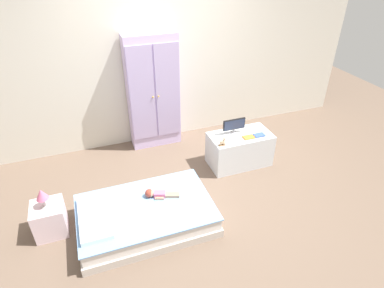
{
  "coord_description": "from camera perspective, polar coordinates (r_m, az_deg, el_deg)",
  "views": [
    {
      "loc": [
        -1.09,
        -2.88,
        2.73
      ],
      "look_at": [
        0.06,
        0.32,
        0.56
      ],
      "focal_mm": 30.1,
      "sensor_mm": 36.0,
      "label": 1
    }
  ],
  "objects": [
    {
      "name": "book_orange",
      "position": [
        4.4,
        10.0,
        1.19
      ],
      "size": [
        0.15,
        0.1,
        0.02
      ],
      "primitive_type": "cube",
      "color": "orange",
      "rests_on": "tv_stand"
    },
    {
      "name": "rocking_horse_toy",
      "position": [
        4.17,
        5.48,
        0.38
      ],
      "size": [
        0.09,
        0.04,
        0.11
      ],
      "color": "#8E6642",
      "rests_on": "tv_stand"
    },
    {
      "name": "doll",
      "position": [
        3.7,
        -6.44,
        -8.76
      ],
      "size": [
        0.38,
        0.2,
        0.1
      ],
      "color": "#D6668E",
      "rests_on": "bed"
    },
    {
      "name": "wardrobe",
      "position": [
        4.76,
        -6.9,
        9.05
      ],
      "size": [
        0.74,
        0.3,
        1.69
      ],
      "color": "silver",
      "rests_on": "ground_plane"
    },
    {
      "name": "table_lamp",
      "position": [
        3.66,
        -25.08,
        -8.2
      ],
      "size": [
        0.13,
        0.13,
        0.23
      ],
      "color": "#B7B2AD",
      "rests_on": "nightstand"
    },
    {
      "name": "tv_monitor",
      "position": [
        4.42,
        7.47,
        3.36
      ],
      "size": [
        0.32,
        0.1,
        0.21
      ],
      "color": "#99999E",
      "rests_on": "tv_stand"
    },
    {
      "name": "tv_stand",
      "position": [
        4.57,
        8.39,
        -0.91
      ],
      "size": [
        0.85,
        0.46,
        0.47
      ],
      "primitive_type": "cube",
      "color": "silver",
      "rests_on": "ground_plane"
    },
    {
      "name": "bed",
      "position": [
        3.71,
        -8.11,
        -12.41
      ],
      "size": [
        1.47,
        0.95,
        0.26
      ],
      "color": "beige",
      "rests_on": "ground_plane"
    },
    {
      "name": "book_blue",
      "position": [
        4.47,
        11.81,
        1.56
      ],
      "size": [
        0.15,
        0.1,
        0.02
      ],
      "primitive_type": "cube",
      "color": "blue",
      "rests_on": "tv_stand"
    },
    {
      "name": "back_wall",
      "position": [
        4.79,
        -6.08,
        15.64
      ],
      "size": [
        6.4,
        0.05,
        2.7
      ],
      "primitive_type": "cube",
      "color": "silver",
      "rests_on": "ground_plane"
    },
    {
      "name": "pillow",
      "position": [
        3.58,
        -16.91,
        -12.3
      ],
      "size": [
        0.32,
        0.68,
        0.05
      ],
      "primitive_type": "cube",
      "color": "silver",
      "rests_on": "bed"
    },
    {
      "name": "nightstand",
      "position": [
        3.87,
        -23.9,
        -12.06
      ],
      "size": [
        0.33,
        0.33,
        0.37
      ],
      "primitive_type": "cube",
      "color": "silver",
      "rests_on": "ground_plane"
    },
    {
      "name": "ground_plane",
      "position": [
        4.12,
        0.67,
        -9.09
      ],
      "size": [
        10.0,
        10.0,
        0.02
      ],
      "primitive_type": "cube",
      "color": "brown"
    }
  ]
}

